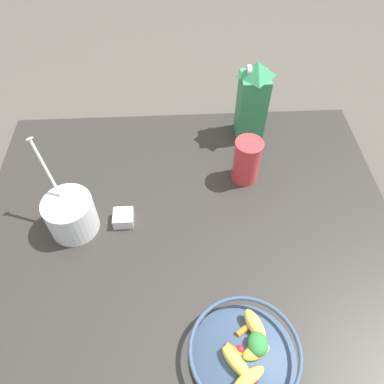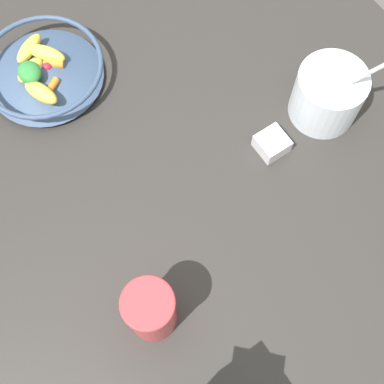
{
  "view_description": "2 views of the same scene",
  "coord_description": "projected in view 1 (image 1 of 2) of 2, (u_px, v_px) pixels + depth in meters",
  "views": [
    {
      "loc": [
        0.47,
        -0.02,
        0.9
      ],
      "look_at": [
        -0.19,
        0.02,
        0.08
      ],
      "focal_mm": 35.0,
      "sensor_mm": 36.0,
      "label": 1
    },
    {
      "loc": [
        -0.42,
        0.2,
        0.94
      ],
      "look_at": [
        -0.14,
        0.01,
        0.11
      ],
      "focal_mm": 50.0,
      "sensor_mm": 36.0,
      "label": 2
    }
  ],
  "objects": [
    {
      "name": "yogurt_tub",
      "position": [
        70.0,
        214.0,
        0.97
      ],
      "size": [
        0.16,
        0.14,
        0.26
      ],
      "color": "silver",
      "rests_on": "countertop"
    },
    {
      "name": "ground_plane",
      "position": [
        190.0,
        266.0,
        0.99
      ],
      "size": [
        6.0,
        6.0,
        0.0
      ],
      "primitive_type": "plane",
      "color": "#4C4742"
    },
    {
      "name": "fruit_bowl",
      "position": [
        245.0,
        353.0,
        0.78
      ],
      "size": [
        0.24,
        0.24,
        0.07
      ],
      "color": "#384C6B",
      "rests_on": "countertop"
    },
    {
      "name": "milk_carton",
      "position": [
        252.0,
        100.0,
        1.15
      ],
      "size": [
        0.08,
        0.08,
        0.27
      ],
      "color": "#338C59",
      "rests_on": "countertop"
    },
    {
      "name": "countertop",
      "position": [
        190.0,
        263.0,
        0.97
      ],
      "size": [
        1.14,
        1.14,
        0.04
      ],
      "color": "#2D2B28",
      "rests_on": "ground_plane"
    },
    {
      "name": "spice_jar",
      "position": [
        124.0,
        218.0,
        1.02
      ],
      "size": [
        0.05,
        0.05,
        0.03
      ],
      "color": "silver",
      "rests_on": "countertop"
    },
    {
      "name": "drinking_cup",
      "position": [
        247.0,
        160.0,
        1.07
      ],
      "size": [
        0.08,
        0.08,
        0.14
      ],
      "color": "#DB383D",
      "rests_on": "countertop"
    }
  ]
}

